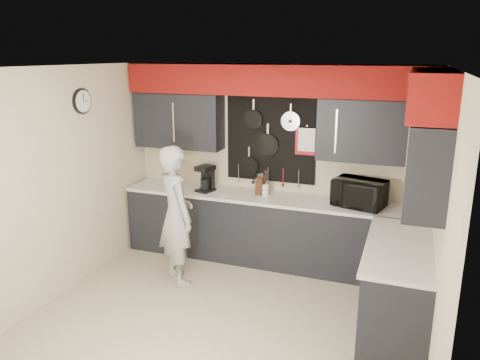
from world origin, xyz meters
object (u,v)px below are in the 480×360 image
at_px(microwave, 359,193).
at_px(utensil_crock, 264,189).
at_px(person, 176,215).
at_px(knife_block, 260,186).
at_px(coffee_maker, 206,178).

xyz_separation_m(microwave, utensil_crock, (-1.22, 0.05, -0.09)).
bearing_deg(utensil_crock, person, -130.27).
bearing_deg(person, knife_block, -87.33).
relative_size(microwave, coffee_maker, 1.70).
distance_m(knife_block, utensil_crock, 0.07).
bearing_deg(person, utensil_crock, -89.11).
xyz_separation_m(microwave, knife_block, (-1.27, 0.04, -0.05)).
bearing_deg(knife_block, utensil_crock, 15.38).
bearing_deg(coffee_maker, microwave, 15.68).
relative_size(utensil_crock, person, 0.09).
xyz_separation_m(coffee_maker, person, (-0.01, -0.87, -0.25)).
distance_m(knife_block, coffee_maker, 0.75).
xyz_separation_m(microwave, coffee_maker, (-2.02, -0.04, 0.02)).
relative_size(utensil_crock, coffee_maker, 0.42).
xyz_separation_m(utensil_crock, coffee_maker, (-0.80, -0.09, 0.11)).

